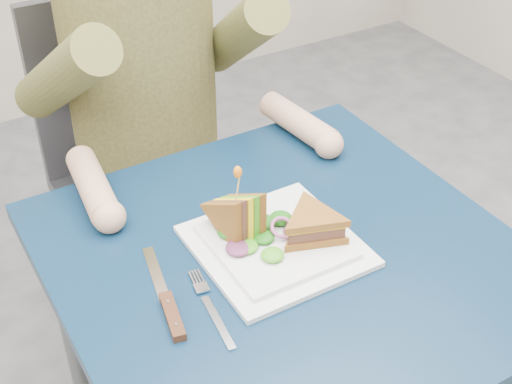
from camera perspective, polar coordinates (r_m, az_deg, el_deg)
table at (r=1.25m, az=2.42°, el=-7.66°), size 0.75×0.75×0.73m
chair at (r=1.82m, az=-9.51°, el=3.16°), size 0.42×0.40×0.93m
diner at (r=1.55m, az=-9.26°, el=12.83°), size 0.54×0.59×0.74m
plate at (r=1.20m, az=1.62°, el=-4.19°), size 0.26×0.26×0.02m
sandwich_flat at (r=1.19m, az=4.54°, el=-2.66°), size 0.16×0.16×0.05m
sandwich_upright at (r=1.19m, az=-1.40°, el=-2.05°), size 0.08×0.13×0.13m
fork at (r=1.10m, az=-3.54°, el=-9.38°), size 0.04×0.18×0.01m
knife at (r=1.11m, az=-6.97°, el=-9.16°), size 0.06×0.22×0.02m
toothpick at (r=1.15m, az=-1.45°, el=0.46°), size 0.01×0.01×0.06m
toothpick_frill at (r=1.13m, az=-1.47°, el=1.61°), size 0.01×0.01×0.02m
lettuce_spill at (r=1.20m, az=1.59°, el=-3.08°), size 0.15×0.13×0.02m
onion_ring at (r=1.20m, az=2.12°, el=-2.87°), size 0.04×0.04×0.02m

